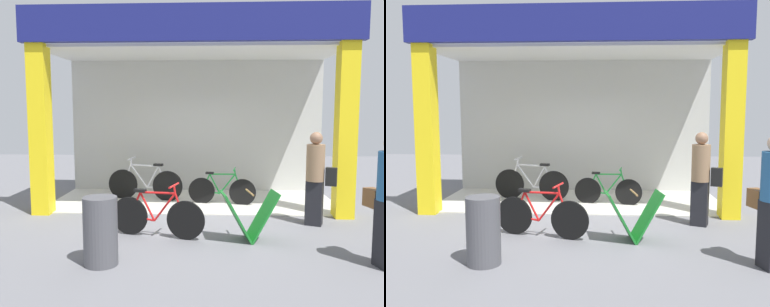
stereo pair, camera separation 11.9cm
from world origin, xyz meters
TOP-DOWN VIEW (x-y plane):
  - ground_plane at (0.00, 0.00)m, footprint 20.44×20.44m
  - shop_facade at (0.00, 1.41)m, footprint 6.42×2.82m
  - bicycle_inside_0 at (-1.10, 1.29)m, footprint 1.73×0.48m
  - bicycle_inside_1 at (0.63, 0.93)m, footprint 1.46×0.40m
  - bicycle_parked_0 at (-0.47, -1.41)m, footprint 1.57×0.50m
  - sandwich_board_sign at (1.02, -1.51)m, footprint 0.94×0.60m
  - pedestrian_0 at (2.27, -0.56)m, footprint 0.58×0.42m
  - trash_bin at (-1.06, -2.65)m, footprint 0.46×0.46m

SIDE VIEW (x-z plane):
  - ground_plane at x=0.00m, z-range 0.00..0.00m
  - bicycle_inside_1 at x=0.63m, z-range -0.08..0.73m
  - bicycle_parked_0 at x=-0.47m, z-range -0.09..0.79m
  - bicycle_inside_0 at x=-1.10m, z-range -0.10..0.87m
  - sandwich_board_sign at x=1.02m, z-range 0.00..0.79m
  - trash_bin at x=-1.06m, z-range 0.00..0.93m
  - pedestrian_0 at x=2.27m, z-range 0.02..1.70m
  - shop_facade at x=0.00m, z-range 0.17..4.15m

